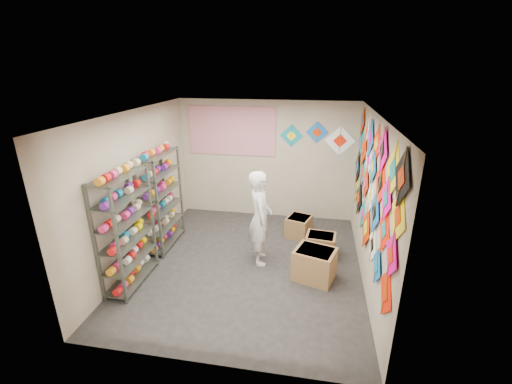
% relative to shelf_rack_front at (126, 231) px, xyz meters
% --- Properties ---
extents(ground, '(4.50, 4.50, 0.00)m').
position_rel_shelf_rack_front_xyz_m(ground, '(1.78, 0.85, -0.95)').
color(ground, black).
extents(room_walls, '(4.50, 4.50, 4.50)m').
position_rel_shelf_rack_front_xyz_m(room_walls, '(1.78, 0.85, 0.69)').
color(room_walls, tan).
rests_on(room_walls, ground).
extents(shelf_rack_front, '(0.40, 1.10, 1.90)m').
position_rel_shelf_rack_front_xyz_m(shelf_rack_front, '(0.00, 0.00, 0.00)').
color(shelf_rack_front, '#4C5147').
rests_on(shelf_rack_front, ground).
extents(shelf_rack_back, '(0.40, 1.10, 1.90)m').
position_rel_shelf_rack_front_xyz_m(shelf_rack_back, '(0.00, 1.30, 0.00)').
color(shelf_rack_back, '#4C5147').
rests_on(shelf_rack_back, ground).
extents(string_spools, '(0.12, 2.36, 0.12)m').
position_rel_shelf_rack_front_xyz_m(string_spools, '(-0.00, 0.65, 0.10)').
color(string_spools, '#F22D74').
rests_on(string_spools, ground).
extents(kite_wall_display, '(0.06, 4.26, 2.09)m').
position_rel_shelf_rack_front_xyz_m(kite_wall_display, '(3.76, 0.85, 0.72)').
color(kite_wall_display, '#F71D03').
rests_on(kite_wall_display, room_walls).
extents(back_wall_kites, '(1.64, 0.02, 0.74)m').
position_rel_shelf_rack_front_xyz_m(back_wall_kites, '(2.96, 3.09, 0.98)').
color(back_wall_kites, '#0A8393').
rests_on(back_wall_kites, room_walls).
extents(poster, '(2.00, 0.01, 1.10)m').
position_rel_shelf_rack_front_xyz_m(poster, '(0.98, 3.08, 1.05)').
color(poster, '#A255B9').
rests_on(poster, room_walls).
extents(shopkeeper, '(0.83, 0.71, 1.73)m').
position_rel_shelf_rack_front_xyz_m(shopkeeper, '(1.97, 1.02, -0.08)').
color(shopkeeper, silver).
rests_on(shopkeeper, ground).
extents(carton_a, '(0.77, 0.70, 0.54)m').
position_rel_shelf_rack_front_xyz_m(carton_a, '(2.97, 0.63, -0.68)').
color(carton_a, '#956741').
rests_on(carton_a, ground).
extents(carton_b, '(0.58, 0.49, 0.44)m').
position_rel_shelf_rack_front_xyz_m(carton_b, '(3.07, 1.38, -0.73)').
color(carton_b, '#956741').
rests_on(carton_b, ground).
extents(carton_c, '(0.58, 0.61, 0.44)m').
position_rel_shelf_rack_front_xyz_m(carton_c, '(2.62, 2.12, -0.73)').
color(carton_c, '#956741').
rests_on(carton_c, ground).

